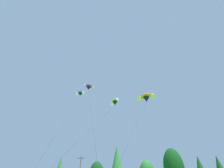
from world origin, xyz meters
TOP-DOWN VIEW (x-y plane):
  - treeline_tree_e at (-6.40, 52.21)m, footprint 4.80×4.80m
  - parafoil_kite_high_lime_white at (-0.11, 29.81)m, footprint 6.84×13.21m
  - parafoil_kite_mid_orange at (5.53, 32.02)m, footprint 4.34×16.46m
  - parafoil_kite_far_blue_white at (-8.03, 30.43)m, footprint 3.51×13.14m
  - parafoil_kite_low_purple at (-7.75, 33.45)m, footprint 12.08×18.39m

SIDE VIEW (x-z plane):
  - treeline_tree_e at x=-6.40m, z-range 1.84..16.37m
  - parafoil_kite_high_lime_white at x=-0.11m, z-range 8.49..24.41m
  - parafoil_kite_mid_orange at x=5.53m, z-range 9.20..26.01m
  - parafoil_kite_far_blue_white at x=-8.03m, z-range 10.40..29.91m
  - parafoil_kite_low_purple at x=-7.75m, z-range 12.26..35.06m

